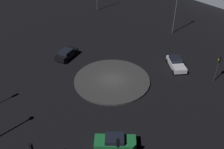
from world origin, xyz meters
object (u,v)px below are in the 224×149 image
at_px(traffic_light_west, 218,64).
at_px(streetlamp_south, 177,2).
at_px(traffic_light_north_near, 118,149).
at_px(car_white, 176,63).
at_px(car_black, 66,54).
at_px(car_green, 115,142).

bearing_deg(traffic_light_west, streetlamp_south, -79.78).
bearing_deg(traffic_light_west, traffic_light_north_near, 46.13).
xyz_separation_m(car_white, traffic_light_west, (-5.58, 2.14, 2.14)).
relative_size(car_black, car_white, 0.91).
bearing_deg(traffic_light_west, car_black, -15.92).
bearing_deg(car_white, traffic_light_north_near, -33.84).
relative_size(car_green, traffic_light_north_near, 1.04).
height_order(car_black, car_green, car_green).
relative_size(traffic_light_north_near, streetlamp_south, 0.48).
height_order(traffic_light_north_near, traffic_light_west, traffic_light_north_near).
height_order(car_green, car_white, car_white).
bearing_deg(car_black, traffic_light_north_near, -132.32).
bearing_deg(streetlamp_south, traffic_light_west, 116.73).
xyz_separation_m(car_black, traffic_light_west, (-23.08, -0.24, 2.11)).
xyz_separation_m(car_green, traffic_light_north_near, (-1.01, 2.57, 2.37)).
xyz_separation_m(car_black, traffic_light_north_near, (-13.77, 17.75, 2.36)).
bearing_deg(car_black, traffic_light_west, -79.53).
xyz_separation_m(car_black, car_green, (-12.76, 15.18, -0.01)).
relative_size(car_black, traffic_light_west, 1.08).
distance_m(car_green, traffic_light_west, 18.67).
xyz_separation_m(car_black, car_white, (-17.50, -2.37, -0.03)).
xyz_separation_m(car_green, streetlamp_south, (-3.00, -29.95, 5.39)).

